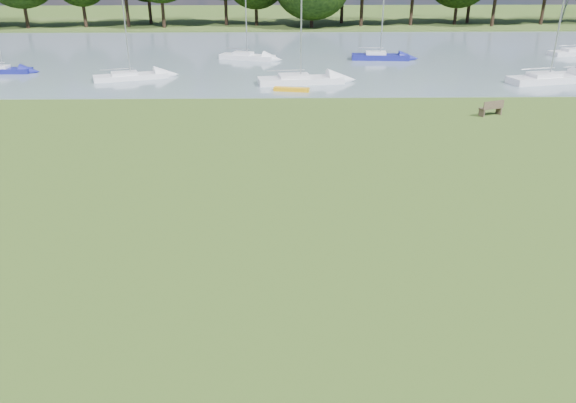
{
  "coord_description": "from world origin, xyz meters",
  "views": [
    {
      "loc": [
        -0.29,
        -20.4,
        9.99
      ],
      "look_at": [
        0.07,
        -2.0,
        1.91
      ],
      "focal_mm": 35.0,
      "sensor_mm": 36.0,
      "label": 1
    }
  ],
  "objects_px": {
    "riverbank_bench": "(492,108)",
    "sailboat_1": "(247,55)",
    "sailboat_0": "(3,69)",
    "sailboat_4": "(300,78)",
    "sailboat_3": "(380,55)",
    "sailboat_6": "(576,51)",
    "sailboat_2": "(130,75)",
    "sailboat_8": "(549,76)",
    "kayak": "(291,89)"
  },
  "relations": [
    {
      "from": "sailboat_2",
      "to": "sailboat_1",
      "type": "bearing_deg",
      "value": 26.19
    },
    {
      "from": "sailboat_0",
      "to": "sailboat_1",
      "type": "xyz_separation_m",
      "value": [
        22.15,
        7.03,
        0.03
      ]
    },
    {
      "from": "sailboat_3",
      "to": "sailboat_6",
      "type": "relative_size",
      "value": 1.08
    },
    {
      "from": "kayak",
      "to": "sailboat_0",
      "type": "height_order",
      "value": "sailboat_0"
    },
    {
      "from": "kayak",
      "to": "sailboat_0",
      "type": "distance_m",
      "value": 27.68
    },
    {
      "from": "sailboat_0",
      "to": "sailboat_8",
      "type": "distance_m",
      "value": 48.74
    },
    {
      "from": "sailboat_0",
      "to": "sailboat_3",
      "type": "distance_m",
      "value": 36.57
    },
    {
      "from": "kayak",
      "to": "sailboat_2",
      "type": "xyz_separation_m",
      "value": [
        -14.06,
        5.04,
        0.24
      ]
    },
    {
      "from": "sailboat_0",
      "to": "sailboat_1",
      "type": "relative_size",
      "value": 0.86
    },
    {
      "from": "sailboat_0",
      "to": "sailboat_8",
      "type": "relative_size",
      "value": 0.67
    },
    {
      "from": "sailboat_8",
      "to": "sailboat_1",
      "type": "bearing_deg",
      "value": 141.25
    },
    {
      "from": "sailboat_0",
      "to": "kayak",
      "type": "bearing_deg",
      "value": -15.71
    },
    {
      "from": "sailboat_1",
      "to": "sailboat_8",
      "type": "bearing_deg",
      "value": -5.71
    },
    {
      "from": "kayak",
      "to": "sailboat_2",
      "type": "height_order",
      "value": "sailboat_2"
    },
    {
      "from": "kayak",
      "to": "sailboat_8",
      "type": "bearing_deg",
      "value": 19.28
    },
    {
      "from": "sailboat_2",
      "to": "kayak",
      "type": "bearing_deg",
      "value": -39.61
    },
    {
      "from": "sailboat_0",
      "to": "sailboat_2",
      "type": "bearing_deg",
      "value": -12.59
    },
    {
      "from": "sailboat_8",
      "to": "sailboat_3",
      "type": "bearing_deg",
      "value": 123.05
    },
    {
      "from": "sailboat_1",
      "to": "sailboat_3",
      "type": "bearing_deg",
      "value": 16.98
    },
    {
      "from": "riverbank_bench",
      "to": "sailboat_6",
      "type": "bearing_deg",
      "value": 32.02
    },
    {
      "from": "sailboat_0",
      "to": "sailboat_2",
      "type": "distance_m",
      "value": 12.78
    },
    {
      "from": "sailboat_3",
      "to": "sailboat_4",
      "type": "bearing_deg",
      "value": -122.06
    },
    {
      "from": "sailboat_3",
      "to": "sailboat_1",
      "type": "bearing_deg",
      "value": -177.36
    },
    {
      "from": "sailboat_8",
      "to": "kayak",
      "type": "bearing_deg",
      "value": 173.71
    },
    {
      "from": "sailboat_1",
      "to": "sailboat_2",
      "type": "bearing_deg",
      "value": -114.61
    },
    {
      "from": "sailboat_4",
      "to": "sailboat_1",
      "type": "bearing_deg",
      "value": 104.44
    },
    {
      "from": "sailboat_2",
      "to": "sailboat_8",
      "type": "xyz_separation_m",
      "value": [
        36.05,
        -2.18,
        0.14
      ]
    },
    {
      "from": "sailboat_2",
      "to": "sailboat_3",
      "type": "height_order",
      "value": "sailboat_3"
    },
    {
      "from": "riverbank_bench",
      "to": "sailboat_1",
      "type": "xyz_separation_m",
      "value": [
        -17.7,
        22.74,
        -0.04
      ]
    },
    {
      "from": "sailboat_2",
      "to": "sailboat_6",
      "type": "distance_m",
      "value": 47.18
    },
    {
      "from": "sailboat_0",
      "to": "sailboat_6",
      "type": "height_order",
      "value": "sailboat_6"
    },
    {
      "from": "kayak",
      "to": "sailboat_4",
      "type": "bearing_deg",
      "value": 87.3
    },
    {
      "from": "sailboat_1",
      "to": "sailboat_3",
      "type": "distance_m",
      "value": 13.85
    },
    {
      "from": "sailboat_1",
      "to": "sailboat_2",
      "type": "xyz_separation_m",
      "value": [
        -9.74,
        -10.11,
        -0.05
      ]
    },
    {
      "from": "sailboat_4",
      "to": "sailboat_8",
      "type": "xyz_separation_m",
      "value": [
        21.22,
        -0.12,
        0.06
      ]
    },
    {
      "from": "riverbank_bench",
      "to": "kayak",
      "type": "bearing_deg",
      "value": 128.63
    },
    {
      "from": "sailboat_6",
      "to": "kayak",
      "type": "bearing_deg",
      "value": -164.38
    },
    {
      "from": "riverbank_bench",
      "to": "sailboat_6",
      "type": "relative_size",
      "value": 0.23
    },
    {
      "from": "kayak",
      "to": "sailboat_1",
      "type": "xyz_separation_m",
      "value": [
        -4.31,
        15.16,
        0.29
      ]
    },
    {
      "from": "sailboat_0",
      "to": "sailboat_4",
      "type": "distance_m",
      "value": 27.72
    },
    {
      "from": "kayak",
      "to": "riverbank_bench",
      "type": "bearing_deg",
      "value": -17.66
    },
    {
      "from": "sailboat_1",
      "to": "sailboat_6",
      "type": "xyz_separation_m",
      "value": [
        35.83,
        2.09,
        0.0
      ]
    },
    {
      "from": "sailboat_2",
      "to": "sailboat_3",
      "type": "distance_m",
      "value": 25.44
    },
    {
      "from": "riverbank_bench",
      "to": "sailboat_0",
      "type": "xyz_separation_m",
      "value": [
        -39.85,
        15.71,
        -0.07
      ]
    },
    {
      "from": "sailboat_6",
      "to": "sailboat_8",
      "type": "distance_m",
      "value": 17.25
    },
    {
      "from": "sailboat_2",
      "to": "sailboat_4",
      "type": "xyz_separation_m",
      "value": [
        14.83,
        -2.05,
        0.08
      ]
    },
    {
      "from": "sailboat_2",
      "to": "sailboat_8",
      "type": "height_order",
      "value": "sailboat_8"
    },
    {
      "from": "kayak",
      "to": "sailboat_0",
      "type": "bearing_deg",
      "value": 174.79
    },
    {
      "from": "riverbank_bench",
      "to": "sailboat_6",
      "type": "height_order",
      "value": "sailboat_6"
    },
    {
      "from": "riverbank_bench",
      "to": "sailboat_0",
      "type": "relative_size",
      "value": 0.27
    }
  ]
}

